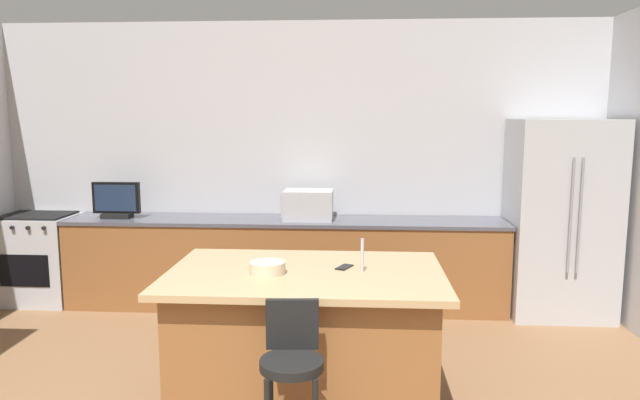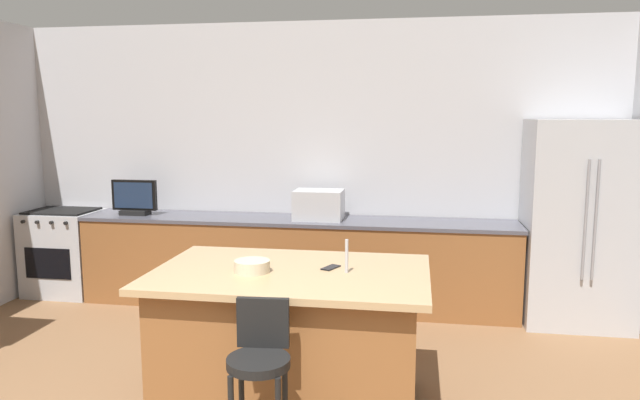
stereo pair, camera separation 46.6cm
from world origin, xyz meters
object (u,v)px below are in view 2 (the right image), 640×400
Objects in this scene: refrigerator at (578,223)px; microwave at (319,205)px; kitchen_island at (291,336)px; fruit_bowl at (252,266)px; tv_monitor at (134,199)px; cell_phone at (331,267)px; range_oven at (65,252)px; bar_stool_center at (260,373)px.

microwave is (-2.44, 0.06, 0.10)m from refrigerator.
refrigerator is at bearing -1.30° from microwave.
fruit_bowl is (-0.24, -0.08, 0.49)m from kitchen_island.
fruit_bowl is at bearing -140.89° from refrigerator.
tv_monitor is 3.01m from cell_phone.
kitchen_island is 0.95× the size of refrigerator.
refrigerator reaches higher than range_oven.
microwave is at bearing 0.02° from range_oven.
range_oven is at bearing 142.33° from fruit_bowl.
bar_stool_center is (2.96, -2.80, 0.10)m from range_oven.
refrigerator is 3.60m from bar_stool_center.
kitchen_island is at bearing -85.69° from microwave.
bar_stool_center is at bearing -71.32° from fruit_bowl.
refrigerator is 2.76m from cell_phone.
bar_stool_center is (-0.00, -0.78, 0.09)m from kitchen_island.
kitchen_island is 3.76× the size of microwave.
kitchen_island is 7.78× the size of fruit_bowl.
fruit_bowl reaches higher than cell_phone.
microwave is 2.11m from fruit_bowl.
tv_monitor is at bearing -178.47° from microwave.
cell_phone is (-2.03, -1.87, -0.02)m from refrigerator.
microwave is 1.97m from cell_phone.
range_oven is 3.99× the size of fruit_bowl.
bar_stool_center is (2.09, -2.75, -0.51)m from tv_monitor.
range_oven is 6.16× the size of cell_phone.
cell_phone is (3.22, -1.93, 0.47)m from range_oven.
refrigerator reaches higher than bar_stool_center.
fruit_bowl is at bearing -160.81° from kitchen_island.
range_oven is at bearing 179.41° from refrigerator.
tv_monitor reaches higher than cell_phone.
bar_stool_center reaches higher than cell_phone.
microwave is at bearing 1.53° from tv_monitor.
microwave is 1.00× the size of tv_monitor.
microwave is 2.07× the size of fruit_bowl.
refrigerator is 2.44m from microwave.
cell_phone is (0.25, 0.10, 0.46)m from kitchen_island.
tv_monitor is 3.49m from bar_stool_center.
microwave is 3.20× the size of cell_phone.
microwave is at bearing 88.36° from bar_stool_center.
refrigerator is 2.01× the size of bar_stool_center.
cell_phone is at bearing -78.14° from microwave.
kitchen_island is 3.59m from range_oven.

